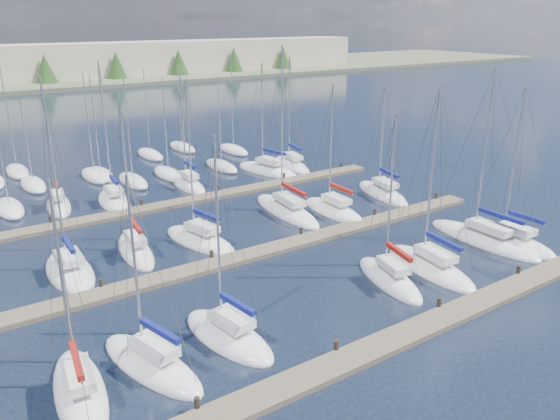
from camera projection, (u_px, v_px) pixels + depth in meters
ground at (93, 145)px, 75.24m from camera, size 400.00×400.00×0.00m
dock_near at (402, 336)px, 30.00m from camera, size 44.00×1.93×1.10m
dock_mid at (265, 251)px, 40.91m from camera, size 44.00×1.93×1.10m
dock_far at (185, 201)px, 51.82m from camera, size 44.00×1.93×1.10m
sailboat_g at (510, 242)px, 42.51m from camera, size 2.66×7.61×12.84m
sailboat_k at (286, 210)px, 49.35m from camera, size 3.66×10.44×15.25m
sailboat_l at (333, 210)px, 49.36m from camera, size 2.88×8.01×12.13m
sailboat_q at (267, 170)px, 62.29m from camera, size 4.89×9.41×12.86m
sailboat_p at (189, 185)px, 56.84m from camera, size 2.68×7.02×11.99m
sailboat_c at (228, 336)px, 29.98m from camera, size 3.61×7.38×12.04m
sailboat_e at (430, 267)px, 38.21m from camera, size 3.80×8.73×13.43m
sailboat_m at (382, 193)px, 54.18m from camera, size 4.46×8.71×11.71m
sailboat_n at (59, 205)px, 50.62m from camera, size 3.16×7.15×12.72m
sailboat_i at (136, 250)px, 40.86m from camera, size 3.01×7.67×12.43m
sailboat_b at (152, 364)px, 27.53m from camera, size 4.15×7.95×10.75m
sailboat_h at (70, 271)px, 37.60m from camera, size 3.20×7.70×12.85m
sailboat_d at (389, 279)px, 36.46m from camera, size 3.92×7.52×12.02m
sailboat_f at (483, 239)px, 42.96m from camera, size 2.87×10.03×14.09m
sailboat_a at (80, 392)px, 25.50m from camera, size 3.24×7.82×11.10m
sailboat_j at (200, 240)px, 42.82m from camera, size 4.25×8.25×13.27m
sailboat_o at (114, 201)px, 51.89m from camera, size 3.47×7.58×13.82m
sailboat_r at (292, 165)px, 64.45m from camera, size 3.70×8.41×13.37m
distant_boats at (96, 174)px, 60.19m from camera, size 36.93×20.75×13.30m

